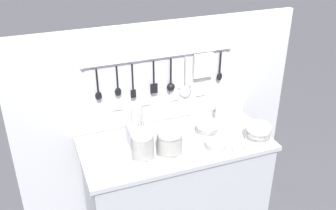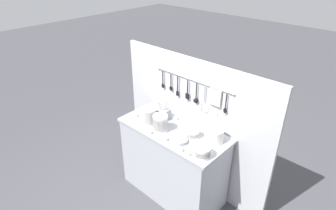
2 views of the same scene
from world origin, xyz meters
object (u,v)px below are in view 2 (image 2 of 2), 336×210
object	(u,v)px
bowl_stack_short_front	(203,152)
steel_mixing_bowl	(181,141)
cup_centre	(162,109)
bowl_stack_back_corner	(150,116)
plate_stack	(214,135)
cup_back_right	(165,139)
cup_back_left	(176,118)
cutlery_caddy	(163,114)
cup_edge_near	(181,150)
cup_beside_plates	(150,132)
bowl_stack_wide_centre	(192,133)
cup_by_caddy	(198,146)
cup_front_right	(188,154)
bowl_stack_tall_left	(160,123)
cup_edge_far	(135,115)

from	to	relation	value
bowl_stack_short_front	steel_mixing_bowl	size ratio (longest dim) A/B	1.15
cup_centre	bowl_stack_back_corner	bearing A→B (deg)	-68.16
plate_stack	cup_back_right	xyz separation A→B (m)	(-0.37, -0.33, -0.06)
bowl_stack_back_corner	bowl_stack_short_front	xyz separation A→B (m)	(0.77, -0.06, -0.04)
cup_back_left	bowl_stack_short_front	bearing A→B (deg)	-27.59
plate_stack	cutlery_caddy	distance (m)	0.68
cup_edge_near	cup_beside_plates	bearing A→B (deg)	179.98
bowl_stack_wide_centre	cup_edge_near	distance (m)	0.29
cup_back_left	cup_beside_plates	world-z (taller)	same
steel_mixing_bowl	cup_by_caddy	xyz separation A→B (m)	(0.18, 0.05, -0.00)
bowl_stack_wide_centre	cup_by_caddy	size ratio (longest dim) A/B	3.18
cutlery_caddy	cup_front_right	bearing A→B (deg)	-27.08
bowl_stack_tall_left	cup_edge_near	size ratio (longest dim) A/B	3.78
steel_mixing_bowl	cup_centre	size ratio (longest dim) A/B	2.84
cup_front_right	bowl_stack_short_front	bearing A→B (deg)	35.83
bowl_stack_wide_centre	cup_front_right	size ratio (longest dim) A/B	3.18
bowl_stack_short_front	cup_centre	xyz separation A→B (m)	(-0.90, 0.37, -0.04)
cup_front_right	cup_edge_far	world-z (taller)	same
plate_stack	cup_edge_near	xyz separation A→B (m)	(-0.14, -0.36, -0.06)
bowl_stack_back_corner	cup_back_left	world-z (taller)	bowl_stack_back_corner
bowl_stack_back_corner	cup_front_right	distance (m)	0.68
cup_edge_far	cup_back_left	world-z (taller)	same
steel_mixing_bowl	cutlery_caddy	distance (m)	0.50
cup_back_left	cup_by_caddy	distance (m)	0.57
bowl_stack_tall_left	steel_mixing_bowl	bearing A→B (deg)	-3.53
cup_back_left	cup_by_caddy	size ratio (longest dim) A/B	1.00
cup_front_right	cup_centre	bearing A→B (deg)	150.17
cup_edge_near	cup_beside_plates	world-z (taller)	same
steel_mixing_bowl	cup_front_right	size ratio (longest dim) A/B	2.84
cup_front_right	cup_by_caddy	world-z (taller)	same
bowl_stack_back_corner	cup_by_caddy	world-z (taller)	bowl_stack_back_corner
cup_front_right	bowl_stack_back_corner	bearing A→B (deg)	167.67
plate_stack	cup_beside_plates	xyz separation A→B (m)	(-0.57, -0.36, -0.06)
bowl_stack_back_corner	cup_by_caddy	distance (m)	0.66
bowl_stack_tall_left	cup_beside_plates	world-z (taller)	bowl_stack_tall_left
bowl_stack_tall_left	bowl_stack_short_front	world-z (taller)	bowl_stack_tall_left
bowl_stack_wide_centre	bowl_stack_back_corner	world-z (taller)	bowl_stack_back_corner
cup_back_right	cup_front_right	bearing A→B (deg)	-4.88
cup_edge_far	cup_beside_plates	size ratio (longest dim) A/B	1.00
bowl_stack_back_corner	bowl_stack_tall_left	world-z (taller)	bowl_stack_back_corner
cup_front_right	cup_beside_plates	distance (m)	0.53
cup_back_left	cup_by_caddy	bearing A→B (deg)	-26.23
cup_edge_far	bowl_stack_back_corner	bearing A→B (deg)	2.67
bowl_stack_short_front	cutlery_caddy	size ratio (longest dim) A/B	0.58
cutlery_caddy	cup_beside_plates	xyz separation A→B (m)	(0.11, -0.32, -0.05)
bowl_stack_tall_left	cup_by_caddy	xyz separation A→B (m)	(0.49, 0.03, -0.07)
cup_by_caddy	cup_edge_near	bearing A→B (deg)	-119.20
cup_by_caddy	cup_back_right	bearing A→B (deg)	-157.93
cutlery_caddy	cup_centre	world-z (taller)	cutlery_caddy
bowl_stack_back_corner	steel_mixing_bowl	xyz separation A→B (m)	(0.48, -0.03, -0.08)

